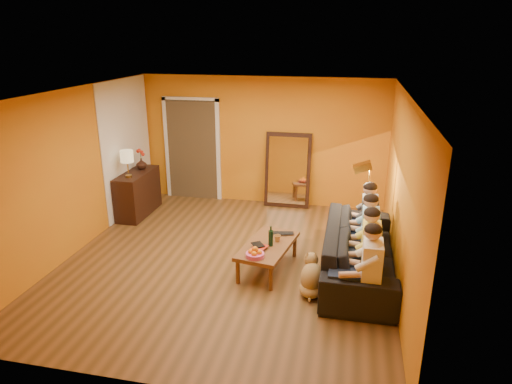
% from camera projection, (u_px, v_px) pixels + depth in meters
% --- Properties ---
extents(room_shell, '(5.00, 5.50, 2.60)m').
position_uv_depth(room_shell, '(232.00, 175.00, 7.09)').
color(room_shell, brown).
rests_on(room_shell, ground).
extents(white_accent, '(0.02, 1.90, 2.58)m').
position_uv_depth(white_accent, '(127.00, 147.00, 8.86)').
color(white_accent, white).
rests_on(white_accent, wall_left).
extents(doorway_recess, '(1.06, 0.30, 2.10)m').
position_uv_depth(doorway_recess, '(194.00, 149.00, 9.74)').
color(doorway_recess, '#3F2D19').
rests_on(doorway_recess, floor).
extents(door_jamb_left, '(0.08, 0.06, 2.20)m').
position_uv_depth(door_jamb_left, '(167.00, 149.00, 9.74)').
color(door_jamb_left, white).
rests_on(door_jamb_left, wall_back).
extents(door_jamb_right, '(0.08, 0.06, 2.20)m').
position_uv_depth(door_jamb_right, '(218.00, 152.00, 9.52)').
color(door_jamb_right, white).
rests_on(door_jamb_right, wall_back).
extents(door_header, '(1.22, 0.06, 0.08)m').
position_uv_depth(door_header, '(190.00, 99.00, 9.28)').
color(door_header, white).
rests_on(door_header, wall_back).
extents(mirror_frame, '(0.92, 0.27, 1.51)m').
position_uv_depth(mirror_frame, '(288.00, 170.00, 9.24)').
color(mirror_frame, black).
rests_on(mirror_frame, floor).
extents(mirror_glass, '(0.78, 0.21, 1.35)m').
position_uv_depth(mirror_glass, '(287.00, 171.00, 9.21)').
color(mirror_glass, white).
rests_on(mirror_glass, mirror_frame).
extents(sideboard, '(0.44, 1.18, 0.85)m').
position_uv_depth(sideboard, '(138.00, 193.00, 8.91)').
color(sideboard, black).
rests_on(sideboard, floor).
extents(table_lamp, '(0.24, 0.24, 0.51)m').
position_uv_depth(table_lamp, '(128.00, 164.00, 8.41)').
color(table_lamp, beige).
rests_on(table_lamp, sideboard).
extents(sofa, '(2.54, 0.99, 0.74)m').
position_uv_depth(sofa, '(359.00, 250.00, 6.68)').
color(sofa, black).
rests_on(sofa, floor).
extents(coffee_table, '(0.82, 1.31, 0.42)m').
position_uv_depth(coffee_table, '(268.00, 256.00, 6.85)').
color(coffee_table, brown).
rests_on(coffee_table, floor).
extents(floor_lamp, '(0.31, 0.25, 1.44)m').
position_uv_depth(floor_lamp, '(367.00, 207.00, 7.41)').
color(floor_lamp, '#AB8332').
rests_on(floor_lamp, floor).
extents(dog, '(0.43, 0.56, 0.59)m').
position_uv_depth(dog, '(312.00, 275.00, 6.16)').
color(dog, '#AC834E').
rests_on(dog, floor).
extents(person_far_left, '(0.70, 0.44, 1.22)m').
position_uv_depth(person_far_left, '(371.00, 270.00, 5.66)').
color(person_far_left, silver).
rests_on(person_far_left, sofa).
extents(person_mid_left, '(0.70, 0.44, 1.22)m').
position_uv_depth(person_mid_left, '(370.00, 250.00, 6.16)').
color(person_mid_left, '#E7D34D').
rests_on(person_mid_left, sofa).
extents(person_mid_right, '(0.70, 0.44, 1.22)m').
position_uv_depth(person_mid_right, '(369.00, 234.00, 6.67)').
color(person_mid_right, '#8EBFDC').
rests_on(person_mid_right, sofa).
extents(person_far_right, '(0.70, 0.44, 1.22)m').
position_uv_depth(person_far_right, '(369.00, 219.00, 7.18)').
color(person_far_right, '#333338').
rests_on(person_far_right, sofa).
extents(fruit_bowl, '(0.26, 0.26, 0.16)m').
position_uv_depth(fruit_bowl, '(255.00, 252.00, 6.36)').
color(fruit_bowl, '#DB4D93').
rests_on(fruit_bowl, coffee_table).
extents(wine_bottle, '(0.07, 0.07, 0.31)m').
position_uv_depth(wine_bottle, '(271.00, 236.00, 6.68)').
color(wine_bottle, black).
rests_on(wine_bottle, coffee_table).
extents(tumbler, '(0.13, 0.13, 0.10)m').
position_uv_depth(tumbler, '(277.00, 238.00, 6.85)').
color(tumbler, '#B27F3F').
rests_on(tumbler, coffee_table).
extents(laptop, '(0.35, 0.26, 0.03)m').
position_uv_depth(laptop, '(284.00, 235.00, 7.07)').
color(laptop, black).
rests_on(laptop, coffee_table).
extents(book_lower, '(0.20, 0.26, 0.02)m').
position_uv_depth(book_lower, '(253.00, 248.00, 6.63)').
color(book_lower, black).
rests_on(book_lower, coffee_table).
extents(book_mid, '(0.25, 0.29, 0.02)m').
position_uv_depth(book_mid, '(254.00, 246.00, 6.63)').
color(book_mid, red).
rests_on(book_mid, book_lower).
extents(book_upper, '(0.24, 0.25, 0.02)m').
position_uv_depth(book_upper, '(253.00, 246.00, 6.61)').
color(book_upper, black).
rests_on(book_upper, book_mid).
extents(vase, '(0.20, 0.20, 0.21)m').
position_uv_depth(vase, '(141.00, 164.00, 8.97)').
color(vase, black).
rests_on(vase, sideboard).
extents(flowers, '(0.17, 0.17, 0.42)m').
position_uv_depth(flowers, '(140.00, 153.00, 8.89)').
color(flowers, red).
rests_on(flowers, vase).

